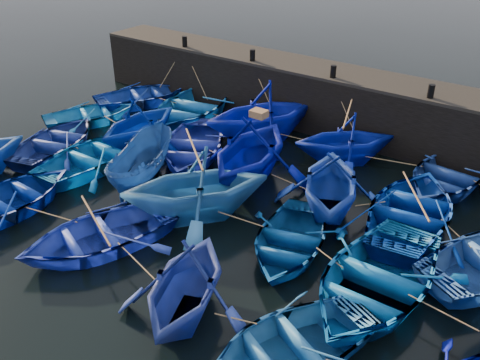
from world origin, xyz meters
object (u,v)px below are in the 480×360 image
Objects in this scene: boat_8 at (192,145)px; wooden_crate at (259,114)px; boat_13 at (56,141)px; boat_0 at (143,95)px.

wooden_crate is (3.32, -0.22, 2.19)m from boat_8.
boat_8 is at bearing 176.15° from wooden_crate.
wooden_crate is (8.03, 2.63, 2.23)m from boat_13.
boat_8 is 5.51m from boat_13.
boat_8 is at bearing 178.98° from boat_0.
wooden_crate is at bearing -31.93° from boat_8.
boat_13 is at bearing -161.88° from wooden_crate.
boat_13 is (-4.71, -2.85, -0.04)m from boat_8.
boat_0 reaches higher than boat_13.
wooden_crate is (9.05, -3.25, 2.22)m from boat_0.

